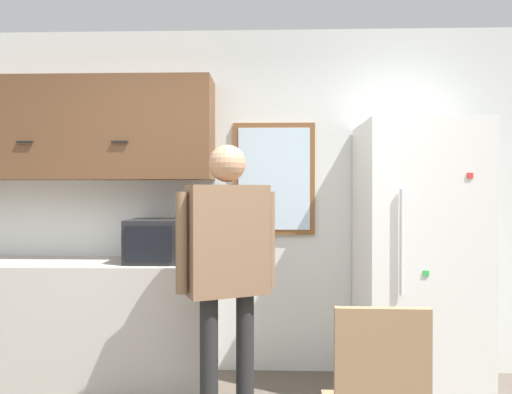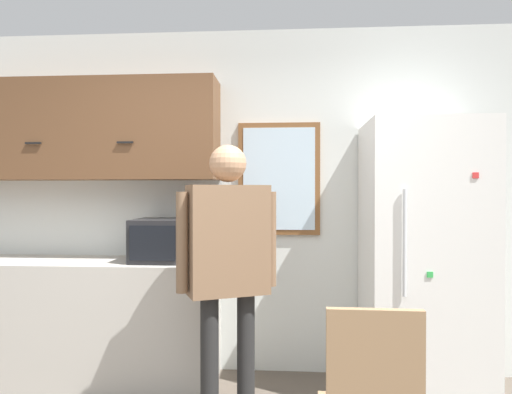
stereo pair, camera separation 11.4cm
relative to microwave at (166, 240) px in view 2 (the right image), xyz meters
The scene contains 7 objects.
back_wall 0.72m from the microwave, 27.85° to the left, with size 6.00×0.06×2.70m.
counter 0.87m from the microwave, behind, with size 1.98×0.57×0.91m.
upper_cabinets 1.04m from the microwave, behind, with size 1.98×0.38×0.76m.
microwave is the anchor object (origin of this frame).
person 0.80m from the microwave, 47.10° to the right, with size 0.58×0.40×1.71m.
refrigerator 1.85m from the microwave, ahead, with size 0.79×0.73×1.91m.
window 0.99m from the microwave, 17.74° to the left, with size 0.64×0.05×0.88m.
Camera 2 is at (0.32, -1.51, 1.42)m, focal length 32.00 mm.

